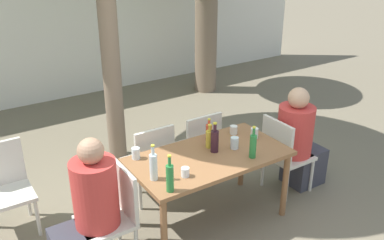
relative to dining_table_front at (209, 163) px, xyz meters
name	(u,v)px	position (x,y,z in m)	size (l,w,h in m)	color
ground_plane	(208,220)	(0.00, 0.00, -0.66)	(30.00, 30.00, 0.00)	#706651
cafe_building_wall	(62,16)	(0.00, 4.23, 0.74)	(10.00, 0.08, 2.80)	white
dining_table_front	(209,163)	(0.00, 0.00, 0.00)	(1.51, 0.80, 0.75)	brown
patio_chair_0	(114,211)	(-0.99, 0.00, -0.17)	(0.44, 0.44, 0.88)	beige
patio_chair_1	(283,152)	(0.99, 0.00, -0.17)	(0.44, 0.44, 0.88)	beige
patio_chair_2	(151,159)	(-0.30, 0.63, -0.17)	(0.44, 0.44, 0.88)	beige
patio_chair_3	(198,145)	(0.30, 0.63, -0.17)	(0.44, 0.44, 0.88)	beige
patio_chair_4	(5,184)	(-1.68, 0.96, -0.17)	(0.44, 0.44, 0.88)	beige
person_seated_0	(88,214)	(-1.21, 0.00, -0.11)	(0.59, 0.38, 1.22)	#383842
person_seated_1	(299,142)	(1.21, 0.00, -0.12)	(0.60, 0.39, 1.20)	#383842
green_bottle_0	(253,145)	(0.31, -0.25, 0.21)	(0.06, 0.06, 0.32)	#287A38
soda_bottle_1	(209,132)	(0.18, 0.27, 0.17)	(0.07, 0.07, 0.23)	#DB4C2D
wine_bottle_2	(215,140)	(0.08, 0.03, 0.20)	(0.08, 0.08, 0.30)	#331923
oil_cruet_3	(210,138)	(0.10, 0.13, 0.18)	(0.08, 0.08, 0.24)	gold
green_bottle_4	(170,177)	(-0.62, -0.33, 0.21)	(0.06, 0.06, 0.33)	#287A38
water_bottle_5	(153,166)	(-0.64, -0.10, 0.21)	(0.07, 0.07, 0.33)	silver
drinking_glass_0	(234,130)	(0.48, 0.24, 0.13)	(0.08, 0.08, 0.09)	silver
drinking_glass_1	(234,143)	(0.28, -0.02, 0.14)	(0.08, 0.08, 0.12)	silver
drinking_glass_2	(254,133)	(0.59, 0.05, 0.14)	(0.08, 0.08, 0.11)	silver
drinking_glass_3	(136,153)	(-0.61, 0.31, 0.14)	(0.08, 0.08, 0.11)	silver
drinking_glass_4	(185,172)	(-0.39, -0.20, 0.13)	(0.07, 0.07, 0.08)	white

